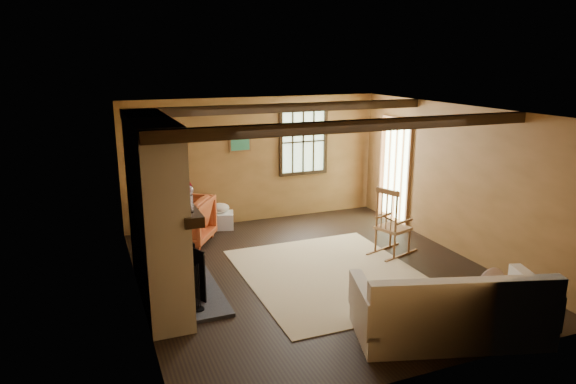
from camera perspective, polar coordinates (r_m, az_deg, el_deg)
name	(u,v)px	position (r m, az deg, el deg)	size (l,w,h in m)	color
ground	(314,272)	(7.77, 2.89, -8.85)	(5.50, 5.50, 0.00)	black
room_envelope	(322,160)	(7.60, 3.75, 3.52)	(5.02, 5.52, 2.44)	#9E6B38
fireplace	(158,218)	(6.81, -14.29, -2.85)	(1.02, 2.30, 2.40)	#9F433D
rug	(332,275)	(7.69, 4.89, -9.14)	(2.50, 3.00, 0.01)	#C5B883
rocking_chair	(392,226)	(8.45, 11.44, -3.74)	(0.90, 0.66, 1.12)	tan
sofa	(452,313)	(6.24, 17.74, -12.66)	(2.32, 1.52, 0.87)	silver
firewood_pile	(159,228)	(9.60, -14.18, -3.85)	(0.69, 0.13, 0.25)	brown
laundry_basket	(220,220)	(9.71, -7.57, -3.15)	(0.50, 0.38, 0.30)	white
basket_pillow	(220,208)	(9.64, -7.61, -1.78)	(0.37, 0.29, 0.18)	silver
armchair	(184,221)	(8.97, -11.46, -3.13)	(0.86, 0.89, 0.81)	#BF6026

